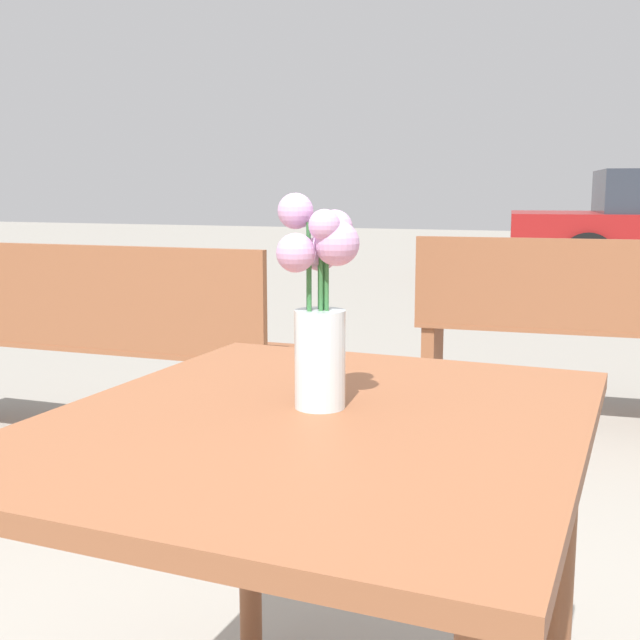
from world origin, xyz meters
TOP-DOWN VIEW (x-y plane):
  - table_front at (0.00, 0.00)m, footprint 0.81×0.95m
  - flower_vase at (-0.01, 0.04)m, footprint 0.14×0.13m
  - bench_near at (0.23, 2.64)m, footprint 1.46×0.47m
  - bench_middle at (-1.63, 1.54)m, footprint 1.73×0.40m

SIDE VIEW (x-z plane):
  - bench_near at x=0.23m, z-range 0.03..0.88m
  - bench_middle at x=-1.63m, z-range 0.04..0.89m
  - table_front at x=0.00m, z-range 0.26..0.99m
  - flower_vase at x=-0.01m, z-range 0.72..1.05m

